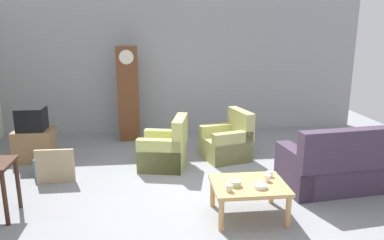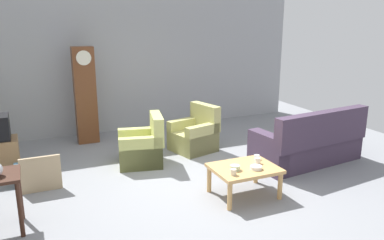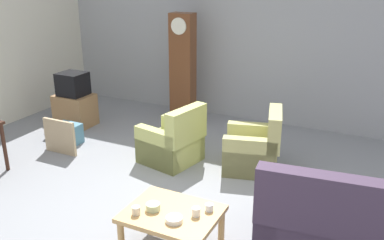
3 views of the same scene
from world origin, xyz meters
name	(u,v)px [view 3 (image 3 of 3)]	position (x,y,z in m)	size (l,w,h in m)	color
ground_plane	(166,205)	(0.00, 0.00, 0.00)	(10.40, 10.40, 0.00)	gray
garage_door_wall	(259,37)	(0.00, 3.60, 1.60)	(8.40, 0.16, 3.20)	#9EA0A5
couch_floral	(363,229)	(2.30, -0.03, 0.36)	(2.18, 1.11, 1.04)	#423347
armchair_olive_near	(173,143)	(-0.52, 1.16, 0.31)	(0.93, 0.91, 0.92)	#B7BC66
armchair_olive_far	(254,150)	(0.67, 1.48, 0.31)	(0.96, 0.94, 0.92)	tan
coffee_table_wood	(172,217)	(0.50, -0.72, 0.39)	(0.96, 0.76, 0.46)	tan
grandfather_clock	(183,68)	(-1.24, 2.90, 1.03)	(0.44, 0.30, 2.05)	brown
tv_stand_cabinet	(75,110)	(-2.94, 1.78, 0.30)	(0.68, 0.52, 0.59)	#997047
tv_crt	(73,84)	(-2.94, 1.78, 0.80)	(0.48, 0.44, 0.42)	black
framed_picture_leaning	(60,137)	(-2.30, 0.66, 0.28)	(0.60, 0.05, 0.56)	tan
storage_box_blue	(67,134)	(-2.47, 0.99, 0.17)	(0.43, 0.38, 0.34)	teal
cup_white_porcelain	(196,212)	(0.75, -0.68, 0.50)	(0.09, 0.09, 0.09)	white
cup_blue_rimmed	(209,207)	(0.83, -0.53, 0.50)	(0.09, 0.09, 0.08)	silver
cup_cream_tall	(136,210)	(0.19, -0.93, 0.50)	(0.09, 0.09, 0.09)	beige
bowl_white_stacked	(174,219)	(0.60, -0.87, 0.48)	(0.17, 0.17, 0.05)	white
bowl_shallow_green	(153,207)	(0.30, -0.78, 0.50)	(0.15, 0.15, 0.07)	#B2C69E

